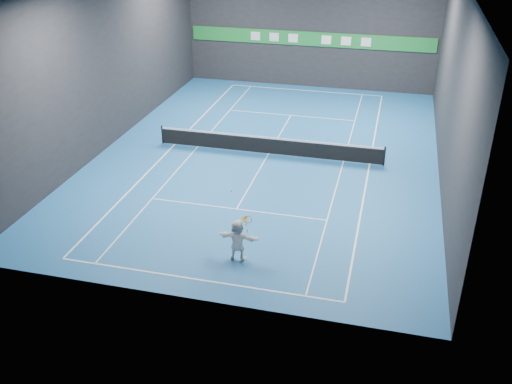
% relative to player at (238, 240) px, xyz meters
% --- Properties ---
extents(ground, '(26.00, 26.00, 0.00)m').
position_rel_player_xyz_m(ground, '(-1.15, 10.22, -0.87)').
color(ground, '#1B5B98').
rests_on(ground, ground).
extents(wall_back, '(18.00, 0.10, 9.00)m').
position_rel_player_xyz_m(wall_back, '(-1.15, 23.22, 3.63)').
color(wall_back, black).
rests_on(wall_back, ground).
extents(wall_front, '(18.00, 0.10, 9.00)m').
position_rel_player_xyz_m(wall_front, '(-1.15, -2.78, 3.63)').
color(wall_front, black).
rests_on(wall_front, ground).
extents(wall_left, '(0.10, 26.00, 9.00)m').
position_rel_player_xyz_m(wall_left, '(-10.15, 10.22, 3.63)').
color(wall_left, black).
rests_on(wall_left, ground).
extents(wall_right, '(0.10, 26.00, 9.00)m').
position_rel_player_xyz_m(wall_right, '(7.85, 10.22, 3.63)').
color(wall_right, black).
rests_on(wall_right, ground).
extents(baseline_near, '(10.98, 0.08, 0.01)m').
position_rel_player_xyz_m(baseline_near, '(-1.15, -1.67, -0.87)').
color(baseline_near, white).
rests_on(baseline_near, ground).
extents(baseline_far, '(10.98, 0.08, 0.01)m').
position_rel_player_xyz_m(baseline_far, '(-1.15, 22.11, -0.87)').
color(baseline_far, white).
rests_on(baseline_far, ground).
extents(sideline_doubles_left, '(0.08, 23.78, 0.01)m').
position_rel_player_xyz_m(sideline_doubles_left, '(-6.64, 10.22, -0.87)').
color(sideline_doubles_left, white).
rests_on(sideline_doubles_left, ground).
extents(sideline_doubles_right, '(0.08, 23.78, 0.01)m').
position_rel_player_xyz_m(sideline_doubles_right, '(4.34, 10.22, -0.87)').
color(sideline_doubles_right, white).
rests_on(sideline_doubles_right, ground).
extents(sideline_singles_left, '(0.06, 23.78, 0.01)m').
position_rel_player_xyz_m(sideline_singles_left, '(-5.26, 10.22, -0.87)').
color(sideline_singles_left, white).
rests_on(sideline_singles_left, ground).
extents(sideline_singles_right, '(0.06, 23.78, 0.01)m').
position_rel_player_xyz_m(sideline_singles_right, '(2.96, 10.22, -0.87)').
color(sideline_singles_right, white).
rests_on(sideline_singles_right, ground).
extents(service_line_near, '(8.23, 0.06, 0.01)m').
position_rel_player_xyz_m(service_line_near, '(-1.15, 3.82, -0.87)').
color(service_line_near, white).
rests_on(service_line_near, ground).
extents(service_line_far, '(8.23, 0.06, 0.01)m').
position_rel_player_xyz_m(service_line_far, '(-1.15, 16.62, -0.87)').
color(service_line_far, white).
rests_on(service_line_far, ground).
extents(center_service_line, '(0.06, 12.80, 0.01)m').
position_rel_player_xyz_m(center_service_line, '(-1.15, 10.22, -0.87)').
color(center_service_line, white).
rests_on(center_service_line, ground).
extents(player, '(1.62, 0.56, 1.74)m').
position_rel_player_xyz_m(player, '(0.00, 0.00, 0.00)').
color(player, white).
rests_on(player, ground).
extents(tennis_ball, '(0.07, 0.07, 0.07)m').
position_rel_player_xyz_m(tennis_ball, '(-0.30, 0.23, 1.96)').
color(tennis_ball, yellow).
rests_on(tennis_ball, player).
extents(tennis_net, '(12.50, 0.10, 1.07)m').
position_rel_player_xyz_m(tennis_net, '(-1.15, 10.22, -0.33)').
color(tennis_net, black).
rests_on(tennis_net, ground).
extents(sponsor_banner, '(17.64, 0.11, 1.00)m').
position_rel_player_xyz_m(sponsor_banner, '(-1.15, 23.15, 2.63)').
color(sponsor_banner, '#1B7E2F').
rests_on(sponsor_banner, wall_back).
extents(tennis_racket, '(0.53, 0.33, 0.77)m').
position_rel_player_xyz_m(tennis_racket, '(0.38, 0.05, 0.87)').
color(tennis_racket, red).
rests_on(tennis_racket, player).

